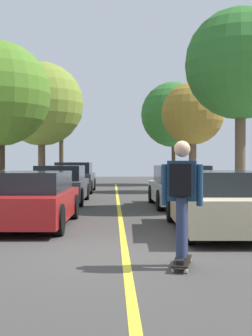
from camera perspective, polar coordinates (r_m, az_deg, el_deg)
ground at (r=7.58m, az=-0.09°, el=-10.53°), size 80.00×80.00×0.00m
center_line at (r=11.53m, az=-0.63°, el=-6.63°), size 0.12×39.20×0.01m
parked_car_left_nearest at (r=11.00m, az=-11.53°, el=-3.70°), size 1.97×4.23×1.26m
parked_car_left_near at (r=17.07m, az=-7.98°, el=-2.04°), size 1.93×4.24×1.35m
parked_car_left_far at (r=23.10m, az=-6.32°, el=-1.17°), size 1.98×4.27×1.47m
parked_car_right_nearest at (r=10.12m, az=11.47°, el=-4.06°), size 2.11×4.52×1.29m
parked_car_right_near at (r=15.73m, az=6.74°, el=-2.28°), size 1.95×4.25×1.37m
street_tree_left_near at (r=23.86m, az=-10.27°, el=7.66°), size 4.17×4.17×6.32m
street_tree_left_far at (r=32.67m, az=-7.92°, el=6.89°), size 2.96×2.96×6.37m
street_tree_right_nearest at (r=15.19m, az=13.80°, el=12.17°), size 3.44×3.44×6.10m
street_tree_right_near at (r=23.44m, az=8.14°, el=6.54°), size 3.10×3.10×5.30m
street_tree_right_far at (r=30.67m, az=5.83°, el=6.49°), size 4.23×4.23×6.55m
fire_hydrant at (r=15.66m, az=-14.14°, el=-2.94°), size 0.20×0.20×0.70m
streetlamp at (r=15.77m, az=-15.05°, el=5.88°), size 0.36×0.24×4.74m
skateboard at (r=6.72m, az=6.85°, el=-11.24°), size 0.41×0.87×0.10m
skateboarder at (r=6.55m, az=6.84°, el=-2.98°), size 0.59×0.70×1.67m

